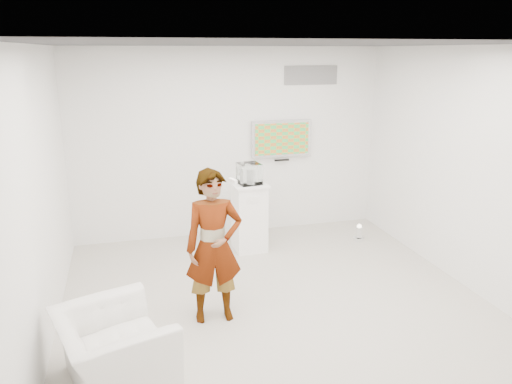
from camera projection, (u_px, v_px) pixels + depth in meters
room at (276, 182)px, 5.66m from camera, size 5.01×5.01×3.00m
tv at (281, 139)px, 8.13m from camera, size 1.00×0.08×0.60m
logo_decal at (311, 75)px, 8.02m from camera, size 0.90×0.02×0.30m
person at (214, 247)px, 5.46m from camera, size 0.64×0.43×1.73m
armchair at (114, 350)px, 4.48m from camera, size 1.19×1.28×0.68m
pedestal at (249, 217)px, 7.51m from camera, size 0.53×0.53×1.04m
floor_uplight at (359, 233)px, 7.95m from camera, size 0.20×0.20×0.26m
vitrine at (249, 174)px, 7.33m from camera, size 0.34×0.34×0.31m
console at (249, 177)px, 7.34m from camera, size 0.11×0.17×0.22m
wii_remote at (233, 181)px, 5.46m from camera, size 0.08×0.15×0.04m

